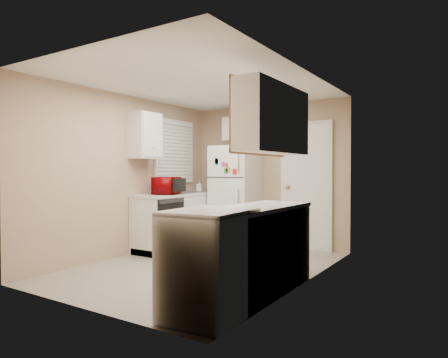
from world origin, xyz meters
The scene contains 19 objects.
floor centered at (0.00, 0.00, 0.00)m, with size 3.80×3.80×0.00m, color #ACA697.
ceiling centered at (0.00, 0.00, 2.40)m, with size 3.80×3.80×0.00m, color white.
wall_left centered at (-1.40, 0.00, 1.20)m, with size 3.80×3.80×0.00m, color tan.
wall_right centered at (1.40, 0.00, 1.20)m, with size 3.80×3.80×0.00m, color tan.
wall_back centered at (0.00, 1.90, 1.20)m, with size 2.80×2.80×0.00m, color tan.
wall_front centered at (0.00, -1.90, 1.20)m, with size 2.80×2.80×0.00m, color tan.
left_counter centered at (-1.10, 0.90, 0.45)m, with size 0.60×1.80×0.90m, color silver.
dishwasher centered at (-0.81, 0.30, 0.49)m, with size 0.03×0.58×0.72m, color black.
sink centered at (-1.10, 1.05, 0.86)m, with size 0.54×0.74×0.16m, color gray.
microwave centered at (-1.04, 0.47, 1.05)m, with size 0.27×0.49×0.32m, color #840106.
soap_bottle centered at (-1.15, 1.49, 1.00)m, with size 0.09×0.09×0.20m, color silver.
window_blinds centered at (-1.36, 1.05, 1.60)m, with size 0.10×0.98×1.08m, color silver.
upper_cabinet_left centered at (-1.25, 0.22, 1.80)m, with size 0.30×0.45×0.70m, color silver.
refrigerator centered at (-0.44, 1.55, 0.84)m, with size 0.69×0.67×1.68m, color white.
cabinet_over_fridge centered at (-0.40, 1.75, 2.00)m, with size 0.70×0.30×0.40m, color silver.
interior_door centered at (0.70, 1.86, 1.02)m, with size 0.86×0.06×2.08m, color white.
right_counter centered at (1.10, -0.80, 0.45)m, with size 0.60×2.00×0.90m, color silver.
stove centered at (1.10, -1.45, 0.47)m, with size 0.63×0.77×0.94m, color white.
upper_cabinet_right centered at (1.25, -0.50, 1.80)m, with size 0.30×1.20×0.70m, color silver.
Camera 1 is at (3.05, -4.27, 1.27)m, focal length 32.00 mm.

